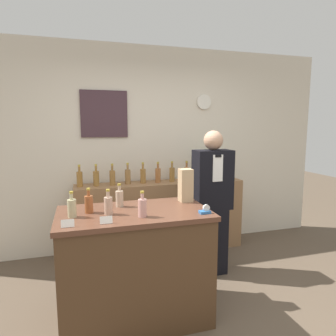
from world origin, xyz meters
TOP-DOWN VIEW (x-y plane):
  - back_wall at (-0.00, 2.00)m, footprint 5.20×0.09m
  - back_shelf at (0.14, 1.75)m, footprint 2.20×0.39m
  - display_counter at (-0.45, 0.42)m, footprint 1.25×0.70m
  - shopkeeper at (0.53, 1.01)m, footprint 0.41×0.26m
  - potted_plant at (0.91, 1.73)m, footprint 0.24×0.24m
  - paper_bag at (0.07, 0.60)m, footprint 0.12×0.11m
  - tape_dispenser at (0.09, 0.20)m, footprint 0.09×0.06m
  - price_card_left at (-0.96, 0.16)m, footprint 0.09×0.02m
  - price_card_right at (-0.70, 0.16)m, footprint 0.09×0.02m
  - counter_bottle_0 at (-0.94, 0.40)m, footprint 0.07×0.07m
  - counter_bottle_1 at (-0.81, 0.48)m, footprint 0.07×0.07m
  - counter_bottle_2 at (-0.66, 0.39)m, footprint 0.07×0.07m
  - counter_bottle_3 at (-0.55, 0.59)m, footprint 0.07×0.07m
  - counter_bottle_4 at (-0.41, 0.25)m, footprint 0.07×0.07m
  - shelf_bottle_0 at (-0.88, 1.75)m, footprint 0.07×0.07m
  - shelf_bottle_1 at (-0.68, 1.75)m, footprint 0.07×0.07m
  - shelf_bottle_2 at (-0.49, 1.74)m, footprint 0.07×0.07m
  - shelf_bottle_3 at (-0.29, 1.76)m, footprint 0.07×0.07m
  - shelf_bottle_4 at (-0.09, 1.76)m, footprint 0.07×0.07m
  - shelf_bottle_5 at (0.10, 1.75)m, footprint 0.07×0.07m
  - shelf_bottle_6 at (0.30, 1.76)m, footprint 0.07×0.07m
  - shelf_bottle_7 at (0.49, 1.74)m, footprint 0.07×0.07m
  - shelf_bottle_8 at (0.69, 1.75)m, footprint 0.07×0.07m

SIDE VIEW (x-z plane):
  - back_shelf at x=0.14m, z-range 0.00..0.93m
  - display_counter at x=-0.45m, z-range 0.00..0.97m
  - shopkeeper at x=0.53m, z-range 0.00..1.62m
  - tape_dispenser at x=0.09m, z-range 0.95..1.03m
  - price_card_left at x=-0.96m, z-range 0.97..1.02m
  - price_card_right at x=-0.70m, z-range 0.97..1.02m
  - shelf_bottle_0 at x=-0.88m, z-range 0.90..1.17m
  - shelf_bottle_1 at x=-0.68m, z-range 0.90..1.17m
  - shelf_bottle_2 at x=-0.49m, z-range 0.90..1.17m
  - shelf_bottle_3 at x=-0.29m, z-range 0.90..1.17m
  - shelf_bottle_4 at x=-0.09m, z-range 0.90..1.17m
  - shelf_bottle_5 at x=0.10m, z-range 0.90..1.17m
  - shelf_bottle_6 at x=0.30m, z-range 0.90..1.17m
  - shelf_bottle_7 at x=0.49m, z-range 0.90..1.17m
  - shelf_bottle_8 at x=0.69m, z-range 0.90..1.17m
  - counter_bottle_0 at x=-0.94m, z-range 0.94..1.15m
  - counter_bottle_1 at x=-0.81m, z-range 0.94..1.15m
  - counter_bottle_2 at x=-0.66m, z-range 0.94..1.15m
  - counter_bottle_3 at x=-0.55m, z-range 0.94..1.15m
  - counter_bottle_4 at x=-0.41m, z-range 0.94..1.15m
  - potted_plant at x=0.91m, z-range 0.94..1.28m
  - paper_bag at x=0.07m, z-range 0.97..1.27m
  - back_wall at x=0.00m, z-range 0.01..2.71m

